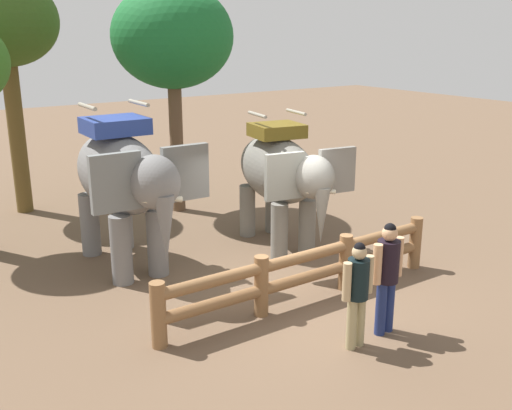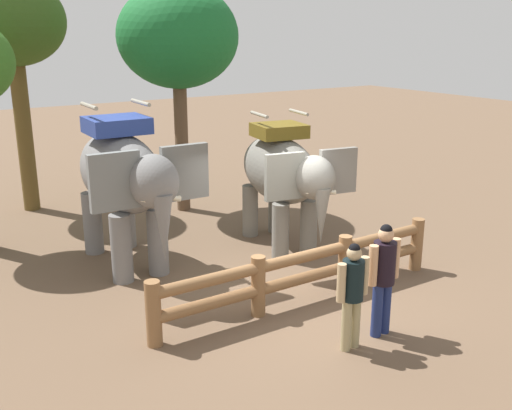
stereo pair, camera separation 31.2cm
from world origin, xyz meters
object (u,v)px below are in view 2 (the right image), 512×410
tourist_woman_in_black (384,272)px  tree_far_right (12,26)px  elephant_near_left (124,178)px  tree_far_left (178,38)px  log_fence (303,270)px  tourist_man_in_blue (352,289)px  elephant_center (283,174)px

tourist_woman_in_black → tree_far_right: 11.05m
elephant_near_left → tree_far_left: bearing=48.2°
tourist_woman_in_black → tree_far_left: size_ratio=0.32×
elephant_near_left → tree_far_right: bearing=97.8°
log_fence → tourist_woman_in_black: size_ratio=3.21×
log_fence → tree_far_right: size_ratio=0.99×
tourist_man_in_blue → tree_far_left: 8.64m
tourist_woman_in_black → tree_far_left: 8.48m
log_fence → elephant_near_left: 3.96m
elephant_center → log_fence: bearing=-117.5°
elephant_center → tourist_man_in_blue: bearing=-111.7°
elephant_near_left → elephant_center: 3.32m
log_fence → tree_far_right: 9.72m
tourist_man_in_blue → tree_far_left: bearing=82.2°
tourist_man_in_blue → tree_far_left: size_ratio=0.29×
elephant_near_left → tree_far_right: size_ratio=0.64×
log_fence → tree_far_left: size_ratio=1.02×
log_fence → tourist_woman_in_black: tourist_woman_in_black is taller
elephant_near_left → log_fence: bearing=-58.6°
tree_far_right → log_fence: bearing=-72.3°
tourist_man_in_blue → tree_far_right: tree_far_right is taller
log_fence → elephant_center: elephant_center is taller
tree_far_left → tree_far_right: bearing=147.1°
log_fence → tree_far_left: 7.31m
elephant_near_left → tourist_man_in_blue: elephant_near_left is taller
elephant_center → tourist_man_in_blue: 4.44m
elephant_center → tree_far_right: size_ratio=0.59×
tree_far_right → tourist_man_in_blue: bearing=-77.0°
elephant_center → elephant_near_left: bearing=166.4°
elephant_near_left → tree_far_left: 4.77m
tree_far_left → tree_far_right: 4.06m
tree_far_left → tourist_woman_in_black: bearing=-92.9°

